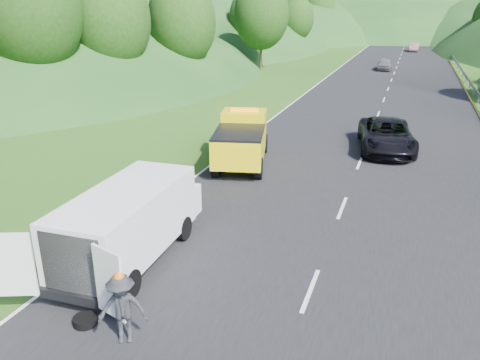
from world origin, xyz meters
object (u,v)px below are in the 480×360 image
at_px(tow_truck, 242,139).
at_px(passing_suv, 385,150).
at_px(child, 169,243).
at_px(worker, 126,341).
at_px(white_van, 130,220).
at_px(spare_tire, 86,325).
at_px(suitcase, 134,202).
at_px(woman, 148,207).

xyz_separation_m(tow_truck, passing_suv, (6.58, 4.83, -1.26)).
xyz_separation_m(child, passing_suv, (6.05, 13.58, 0.00)).
distance_m(tow_truck, worker, 13.61).
distance_m(worker, passing_suv, 18.85).
bearing_deg(white_van, child, 65.98).
relative_size(worker, spare_tire, 2.96).
bearing_deg(spare_tire, suitcase, 112.22).
bearing_deg(suitcase, spare_tire, -67.78).
distance_m(white_van, woman, 4.27).
height_order(woman, child, woman).
height_order(tow_truck, white_van, tow_truck).
distance_m(white_van, worker, 4.09).
relative_size(white_van, worker, 3.81).
distance_m(tow_truck, spare_tire, 13.30).
relative_size(child, suitcase, 1.69).
bearing_deg(woman, child, -127.66).
xyz_separation_m(child, suitcase, (-2.55, 1.99, 0.30)).
bearing_deg(passing_suv, tow_truck, -152.54).
bearing_deg(tow_truck, spare_tire, -101.00).
height_order(tow_truck, woman, tow_truck).
xyz_separation_m(worker, suitcase, (-3.91, 6.67, 0.30)).
distance_m(child, spare_tire, 4.48).
xyz_separation_m(tow_truck, spare_tire, (0.62, -13.23, -1.26)).
bearing_deg(tow_truck, passing_suv, 22.58).
distance_m(tow_truck, suitcase, 7.11).
distance_m(white_van, suitcase, 4.00).
height_order(tow_truck, spare_tire, tow_truck).
relative_size(white_van, woman, 3.79).
xyz_separation_m(woman, child, (2.19, -2.41, 0.00)).
relative_size(woman, passing_suv, 0.30).
bearing_deg(tow_truck, suitcase, -120.36).
bearing_deg(worker, spare_tire, 146.35).
xyz_separation_m(tow_truck, suitcase, (-2.02, -6.75, -0.96)).
bearing_deg(child, tow_truck, 108.72).
bearing_deg(worker, passing_suv, 50.77).
bearing_deg(worker, suitcase, 95.58).
height_order(woman, passing_suv, woman).
height_order(woman, suitcase, woman).
bearing_deg(white_van, tow_truck, 87.82).
height_order(suitcase, spare_tire, suitcase).
bearing_deg(woman, spare_tire, -151.63).
distance_m(child, worker, 4.87).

